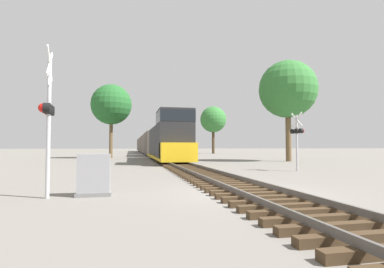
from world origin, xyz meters
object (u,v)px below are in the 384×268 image
(tree_far_right, at_px, (288,90))
(tree_mid_background, at_px, (111,105))
(freight_train, at_px, (149,144))
(crossing_signal_far, at_px, (297,134))
(tree_deep_background, at_px, (213,120))
(crossing_signal_near, at_px, (48,113))
(relay_cabinet, at_px, (94,175))

(tree_far_right, relative_size, tree_mid_background, 1.08)
(freight_train, bearing_deg, crossing_signal_far, -81.56)
(crossing_signal_far, xyz_separation_m, tree_deep_background, (7.07, 43.77, 4.87))
(tree_far_right, distance_m, tree_deep_background, 32.80)
(crossing_signal_near, relative_size, tree_far_right, 0.43)
(crossing_signal_near, distance_m, tree_far_right, 26.23)
(crossing_signal_near, height_order, crossing_signal_far, crossing_signal_near)
(crossing_signal_far, bearing_deg, tree_mid_background, 16.18)
(freight_train, distance_m, crossing_signal_near, 50.86)
(tree_far_right, bearing_deg, tree_mid_background, 146.42)
(relay_cabinet, bearing_deg, freight_train, 84.59)
(crossing_signal_far, height_order, relay_cabinet, crossing_signal_far)
(freight_train, xyz_separation_m, tree_deep_background, (13.48, 0.55, 5.19))
(crossing_signal_far, xyz_separation_m, relay_cabinet, (-11.19, -7.15, -1.64))
(tree_mid_background, bearing_deg, tree_far_right, -33.58)
(crossing_signal_far, bearing_deg, tree_deep_background, -21.43)
(tree_deep_background, bearing_deg, crossing_signal_near, -110.97)
(freight_train, height_order, tree_mid_background, tree_mid_background)
(crossing_signal_near, relative_size, tree_deep_background, 0.45)
(relay_cabinet, distance_m, tree_deep_background, 54.48)
(freight_train, height_order, crossing_signal_near, freight_train)
(freight_train, bearing_deg, tree_far_right, -69.42)
(relay_cabinet, bearing_deg, tree_mid_background, 92.47)
(freight_train, xyz_separation_m, crossing_signal_far, (6.42, -43.22, 0.32))
(relay_cabinet, distance_m, tree_mid_background, 30.89)
(relay_cabinet, distance_m, tree_far_right, 25.67)
(relay_cabinet, xyz_separation_m, tree_far_right, (16.87, 18.15, 6.70))
(relay_cabinet, relative_size, tree_mid_background, 0.13)
(tree_mid_background, height_order, tree_deep_background, tree_deep_background)
(crossing_signal_far, bearing_deg, freight_train, -3.82)
(tree_mid_background, distance_m, tree_deep_background, 28.48)
(crossing_signal_far, height_order, tree_mid_background, tree_mid_background)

